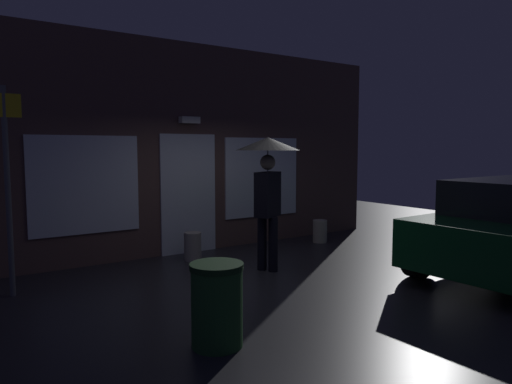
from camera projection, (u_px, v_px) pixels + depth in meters
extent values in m
plane|color=#26262B|center=(255.00, 279.00, 6.96)|extent=(18.00, 18.00, 0.00)
cube|color=brown|center=(184.00, 149.00, 8.70)|extent=(8.95, 0.30, 3.86)
cube|color=white|center=(189.00, 194.00, 8.64)|extent=(1.10, 0.04, 2.20)
cube|color=white|center=(85.00, 185.00, 7.58)|extent=(1.76, 0.04, 1.60)
cube|color=white|center=(262.00, 177.00, 9.56)|extent=(1.76, 0.04, 1.60)
cube|color=white|center=(189.00, 120.00, 8.45)|extent=(0.36, 0.16, 0.12)
cylinder|color=black|center=(262.00, 243.00, 7.47)|extent=(0.15, 0.15, 0.87)
cylinder|color=black|center=(273.00, 244.00, 7.37)|extent=(0.15, 0.15, 0.87)
cube|color=black|center=(268.00, 194.00, 7.34)|extent=(0.52, 0.41, 0.70)
cube|color=silver|center=(266.00, 193.00, 7.47)|extent=(0.14, 0.08, 0.56)
cube|color=#B28C19|center=(266.00, 195.00, 7.47)|extent=(0.06, 0.04, 0.45)
sphere|color=tan|center=(268.00, 162.00, 7.29)|extent=(0.24, 0.24, 0.24)
cylinder|color=slate|center=(268.00, 165.00, 7.30)|extent=(0.02, 0.02, 0.86)
cone|color=black|center=(268.00, 144.00, 7.27)|extent=(1.01, 1.01, 0.20)
cylinder|color=black|center=(506.00, 237.00, 8.60)|extent=(0.65, 0.24, 0.64)
cylinder|color=black|center=(418.00, 257.00, 7.03)|extent=(0.65, 0.24, 0.64)
cylinder|color=#595B60|center=(8.00, 193.00, 6.04)|extent=(0.07, 0.07, 2.74)
cube|color=gold|center=(4.00, 105.00, 5.92)|extent=(0.40, 0.02, 0.30)
cylinder|color=#9E998E|center=(193.00, 246.00, 8.11)|extent=(0.30, 0.30, 0.49)
cylinder|color=#B2A899|center=(320.00, 231.00, 9.66)|extent=(0.29, 0.29, 0.46)
cylinder|color=#1E4C23|center=(217.00, 308.00, 4.59)|extent=(0.50, 0.50, 0.77)
cylinder|color=black|center=(217.00, 266.00, 4.55)|extent=(0.53, 0.53, 0.06)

